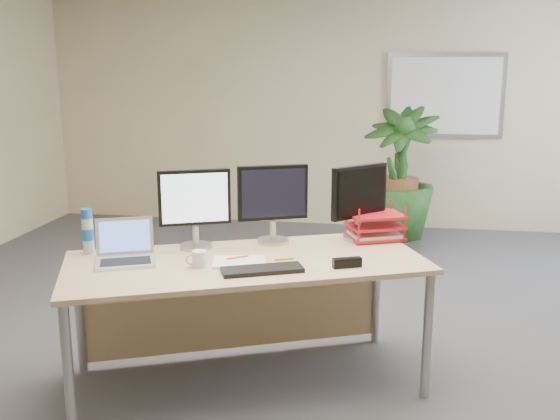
% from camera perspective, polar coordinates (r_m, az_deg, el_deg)
% --- Properties ---
extents(floor, '(8.00, 8.00, 0.00)m').
position_cam_1_polar(floor, '(3.90, 0.60, -15.65)').
color(floor, '#47474C').
rests_on(floor, ground).
extents(back_wall, '(7.00, 0.04, 2.70)m').
position_cam_1_polar(back_wall, '(7.42, 5.37, 8.88)').
color(back_wall, beige).
rests_on(back_wall, floor).
extents(whiteboard, '(1.30, 0.04, 0.95)m').
position_cam_1_polar(whiteboard, '(7.39, 14.85, 10.05)').
color(whiteboard, '#A2A1A6').
rests_on(whiteboard, back_wall).
extents(desk, '(2.21, 1.58, 0.78)m').
position_cam_1_polar(desk, '(3.76, -3.41, -6.50)').
color(desk, tan).
rests_on(desk, floor).
extents(floor_plant, '(1.05, 1.05, 1.50)m').
position_cam_1_polar(floor_plant, '(6.48, 10.79, 2.78)').
color(floor_plant, '#143815').
rests_on(floor_plant, floor).
extents(monitor_left, '(0.42, 0.20, 0.48)m').
position_cam_1_polar(monitor_left, '(3.80, -7.80, 0.58)').
color(monitor_left, '#A3A4A8').
rests_on(monitor_left, desk).
extents(monitor_right, '(0.42, 0.21, 0.49)m').
position_cam_1_polar(monitor_right, '(3.88, -0.66, 1.04)').
color(monitor_right, '#A3A4A8').
rests_on(monitor_right, desk).
extents(monitor_dark, '(0.33, 0.33, 0.48)m').
position_cam_1_polar(monitor_dark, '(3.99, 7.27, 1.16)').
color(monitor_dark, '#A3A4A8').
rests_on(monitor_dark, desk).
extents(laptop, '(0.41, 0.39, 0.23)m').
position_cam_1_polar(laptop, '(3.67, -13.96, -3.65)').
color(laptop, silver).
rests_on(laptop, desk).
extents(keyboard, '(0.46, 0.31, 0.02)m').
position_cam_1_polar(keyboard, '(3.39, -1.63, -5.47)').
color(keyboard, black).
rests_on(keyboard, desk).
extents(coffee_mug, '(0.12, 0.08, 0.09)m').
position_cam_1_polar(coffee_mug, '(3.49, -7.44, -4.45)').
color(coffee_mug, silver).
rests_on(coffee_mug, desk).
extents(spiral_notebook, '(0.33, 0.27, 0.01)m').
position_cam_1_polar(spiral_notebook, '(3.55, -3.74, -4.74)').
color(spiral_notebook, white).
rests_on(spiral_notebook, desk).
extents(orange_pen, '(0.11, 0.09, 0.01)m').
position_cam_1_polar(orange_pen, '(3.59, -3.88, -4.33)').
color(orange_pen, '#DE5618').
rests_on(orange_pen, spiral_notebook).
extents(yellow_highlighter, '(0.11, 0.06, 0.02)m').
position_cam_1_polar(yellow_highlighter, '(3.59, 0.39, -4.47)').
color(yellow_highlighter, yellow).
rests_on(yellow_highlighter, desk).
extents(water_bottle, '(0.07, 0.07, 0.27)m').
position_cam_1_polar(water_bottle, '(3.86, -17.16, -1.94)').
color(water_bottle, silver).
rests_on(water_bottle, desk).
extents(letter_tray, '(0.41, 0.37, 0.16)m').
position_cam_1_polar(letter_tray, '(4.06, 8.68, -1.63)').
color(letter_tray, '#B4161F').
rests_on(letter_tray, desk).
extents(stapler, '(0.17, 0.10, 0.05)m').
position_cam_1_polar(stapler, '(3.48, 6.15, -4.80)').
color(stapler, black).
rests_on(stapler, desk).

